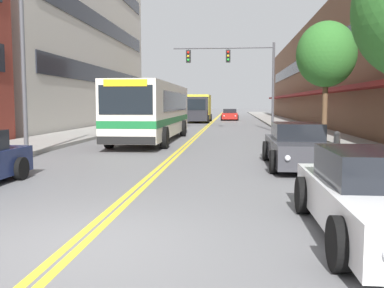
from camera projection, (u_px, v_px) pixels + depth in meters
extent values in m
plane|color=slate|center=(210.00, 124.00, 43.03)|extent=(240.00, 240.00, 0.00)
cube|color=gray|center=(139.00, 123.00, 43.72)|extent=(3.67, 106.00, 0.17)
cube|color=gray|center=(284.00, 123.00, 42.33)|extent=(3.67, 106.00, 0.17)
cube|color=yellow|center=(209.00, 124.00, 43.04)|extent=(0.14, 106.00, 0.01)
cube|color=yellow|center=(211.00, 124.00, 43.02)|extent=(0.14, 106.00, 0.01)
cube|color=black|center=(106.00, 76.00, 39.37)|extent=(0.08, 28.44, 1.40)
cube|color=black|center=(106.00, 26.00, 38.94)|extent=(0.08, 28.44, 1.40)
cube|color=brown|center=(349.00, 73.00, 41.30)|extent=(8.00, 68.00, 9.90)
cube|color=maroon|center=(301.00, 95.00, 41.92)|extent=(1.10, 61.20, 0.24)
cube|color=black|center=(307.00, 61.00, 41.57)|extent=(0.08, 61.20, 1.40)
cube|color=silver|center=(153.00, 110.00, 23.24)|extent=(2.49, 11.92, 2.70)
cube|color=#196B33|center=(153.00, 120.00, 23.29)|extent=(2.51, 11.94, 0.32)
cube|color=black|center=(155.00, 102.00, 23.79)|extent=(2.52, 9.30, 0.97)
cube|color=black|center=(126.00, 100.00, 17.27)|extent=(2.24, 0.04, 1.19)
cube|color=yellow|center=(125.00, 83.00, 17.20)|extent=(1.79, 0.06, 0.28)
cube|color=black|center=(126.00, 141.00, 17.41)|extent=(2.44, 0.08, 0.32)
cylinder|color=black|center=(109.00, 137.00, 19.46)|extent=(0.30, 1.00, 1.00)
cylinder|color=black|center=(164.00, 138.00, 19.22)|extent=(0.30, 1.00, 1.00)
cylinder|color=black|center=(143.00, 128.00, 26.72)|extent=(0.30, 1.00, 1.00)
cylinder|color=black|center=(183.00, 128.00, 26.48)|extent=(0.30, 1.00, 1.00)
cylinder|color=black|center=(20.00, 169.00, 11.40)|extent=(0.22, 0.61, 0.61)
cube|color=red|center=(24.00, 156.00, 12.20)|extent=(0.18, 0.04, 0.10)
cube|color=beige|center=(163.00, 120.00, 39.73)|extent=(1.77, 4.07, 0.57)
cube|color=black|center=(163.00, 115.00, 39.84)|extent=(1.52, 1.79, 0.41)
cylinder|color=black|center=(150.00, 123.00, 38.58)|extent=(0.22, 0.62, 0.62)
cylinder|color=black|center=(170.00, 123.00, 38.41)|extent=(0.22, 0.62, 0.62)
cylinder|color=black|center=(155.00, 121.00, 41.08)|extent=(0.22, 0.62, 0.62)
cylinder|color=black|center=(174.00, 121.00, 40.91)|extent=(0.22, 0.62, 0.62)
sphere|color=silver|center=(152.00, 121.00, 37.75)|extent=(0.16, 0.16, 0.16)
sphere|color=silver|center=(166.00, 121.00, 37.63)|extent=(0.16, 0.16, 0.16)
cube|color=red|center=(159.00, 119.00, 41.81)|extent=(0.18, 0.04, 0.10)
cube|color=red|center=(172.00, 119.00, 41.69)|extent=(0.18, 0.04, 0.10)
cube|color=white|center=(377.00, 205.00, 6.46)|extent=(1.70, 4.47, 0.63)
cube|color=black|center=(374.00, 166.00, 6.58)|extent=(1.46, 1.97, 0.51)
cylinder|color=black|center=(340.00, 244.00, 5.18)|extent=(0.22, 0.68, 0.68)
cylinder|color=black|center=(303.00, 195.00, 7.93)|extent=(0.22, 0.68, 0.68)
cube|color=red|center=(309.00, 177.00, 8.74)|extent=(0.18, 0.04, 0.10)
cube|color=red|center=(371.00, 178.00, 8.62)|extent=(0.18, 0.04, 0.10)
cube|color=#38383D|center=(297.00, 150.00, 13.75)|extent=(1.71, 4.69, 0.70)
cube|color=black|center=(297.00, 131.00, 13.88)|extent=(1.47, 2.06, 0.52)
cylinder|color=black|center=(274.00, 162.00, 12.41)|extent=(0.22, 0.69, 0.69)
cylinder|color=black|center=(336.00, 163.00, 12.25)|extent=(0.22, 0.69, 0.69)
cylinder|color=black|center=(266.00, 151.00, 15.29)|extent=(0.22, 0.69, 0.69)
cylinder|color=black|center=(316.00, 151.00, 15.13)|extent=(0.22, 0.69, 0.69)
sphere|color=silver|center=(288.00, 158.00, 11.46)|extent=(0.16, 0.16, 0.16)
sphere|color=silver|center=(334.00, 159.00, 11.35)|extent=(0.16, 0.16, 0.16)
cube|color=red|center=(271.00, 142.00, 16.14)|extent=(0.18, 0.04, 0.10)
cube|color=red|center=(305.00, 143.00, 16.02)|extent=(0.18, 0.04, 0.10)
cube|color=black|center=(230.00, 114.00, 62.56)|extent=(1.78, 4.29, 0.57)
cube|color=black|center=(230.00, 111.00, 62.69)|extent=(1.53, 1.89, 0.41)
cylinder|color=black|center=(224.00, 115.00, 61.34)|extent=(0.22, 0.64, 0.64)
cylinder|color=black|center=(237.00, 115.00, 61.17)|extent=(0.22, 0.64, 0.64)
cylinder|color=black|center=(224.00, 115.00, 63.98)|extent=(0.22, 0.64, 0.64)
cylinder|color=black|center=(237.00, 115.00, 63.81)|extent=(0.22, 0.64, 0.64)
sphere|color=silver|center=(226.00, 114.00, 60.47)|extent=(0.16, 0.16, 0.16)
sphere|color=silver|center=(235.00, 114.00, 60.36)|extent=(0.16, 0.16, 0.16)
cube|color=red|center=(226.00, 114.00, 64.75)|extent=(0.18, 0.04, 0.10)
cube|color=red|center=(235.00, 114.00, 64.63)|extent=(0.18, 0.04, 0.10)
cube|color=maroon|center=(230.00, 116.00, 52.17)|extent=(1.84, 4.80, 0.71)
cube|color=black|center=(230.00, 111.00, 52.30)|extent=(1.59, 2.11, 0.48)
cylinder|color=black|center=(222.00, 118.00, 50.80)|extent=(0.22, 0.65, 0.65)
cylinder|color=black|center=(238.00, 118.00, 50.63)|extent=(0.22, 0.65, 0.65)
cylinder|color=black|center=(222.00, 117.00, 53.75)|extent=(0.22, 0.65, 0.65)
cylinder|color=black|center=(237.00, 117.00, 53.57)|extent=(0.22, 0.65, 0.65)
sphere|color=silver|center=(224.00, 116.00, 49.83)|extent=(0.16, 0.16, 0.16)
sphere|color=silver|center=(235.00, 116.00, 49.71)|extent=(0.16, 0.16, 0.16)
cube|color=red|center=(225.00, 115.00, 54.61)|extent=(0.18, 0.04, 0.10)
cube|color=red|center=(235.00, 115.00, 54.49)|extent=(0.18, 0.04, 0.10)
cube|color=#232328|center=(197.00, 109.00, 43.77)|extent=(2.28, 2.08, 2.45)
cube|color=black|center=(196.00, 105.00, 42.68)|extent=(1.94, 0.04, 1.08)
cube|color=yellow|center=(199.00, 107.00, 47.19)|extent=(2.33, 4.85, 2.72)
cylinder|color=black|center=(185.00, 119.00, 43.98)|extent=(0.28, 0.84, 0.84)
cylinder|color=black|center=(208.00, 119.00, 43.76)|extent=(0.28, 0.84, 0.84)
cylinder|color=black|center=(190.00, 118.00, 48.86)|extent=(0.28, 0.84, 0.84)
cylinder|color=black|center=(211.00, 118.00, 48.63)|extent=(0.28, 0.84, 0.84)
cylinder|color=#47474C|center=(273.00, 87.00, 31.55)|extent=(0.18, 0.18, 6.48)
cylinder|color=#47474C|center=(223.00, 48.00, 31.62)|extent=(7.41, 0.11, 0.11)
cube|color=black|center=(228.00, 56.00, 31.64)|extent=(0.34, 0.26, 0.92)
sphere|color=red|center=(228.00, 52.00, 31.46)|extent=(0.18, 0.18, 0.18)
sphere|color=yellow|center=(228.00, 56.00, 31.49)|extent=(0.18, 0.18, 0.18)
sphere|color=green|center=(228.00, 60.00, 31.51)|extent=(0.18, 0.18, 0.18)
cylinder|color=black|center=(228.00, 49.00, 31.59)|extent=(0.02, 0.02, 0.14)
cube|color=black|center=(188.00, 56.00, 31.92)|extent=(0.34, 0.26, 0.92)
sphere|color=red|center=(188.00, 52.00, 31.74)|extent=(0.18, 0.18, 0.18)
sphere|color=yellow|center=(188.00, 56.00, 31.77)|extent=(0.18, 0.18, 0.18)
sphere|color=green|center=(188.00, 60.00, 31.79)|extent=(0.18, 0.18, 0.18)
cylinder|color=black|center=(188.00, 49.00, 31.87)|extent=(0.02, 0.02, 0.14)
cylinder|color=#47474C|center=(23.00, 43.00, 15.33)|extent=(0.16, 0.16, 8.38)
cylinder|color=brown|center=(325.00, 111.00, 20.53)|extent=(0.26, 0.26, 2.99)
ellipsoid|color=#2D6B28|center=(326.00, 54.00, 20.28)|extent=(2.82, 2.82, 3.10)
cylinder|color=#B7B7BC|center=(337.00, 146.00, 15.23)|extent=(0.23, 0.23, 0.73)
sphere|color=#B7B7BC|center=(337.00, 134.00, 15.19)|extent=(0.20, 0.20, 0.20)
cylinder|color=#B7B7BC|center=(332.00, 143.00, 15.24)|extent=(0.08, 0.10, 0.10)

